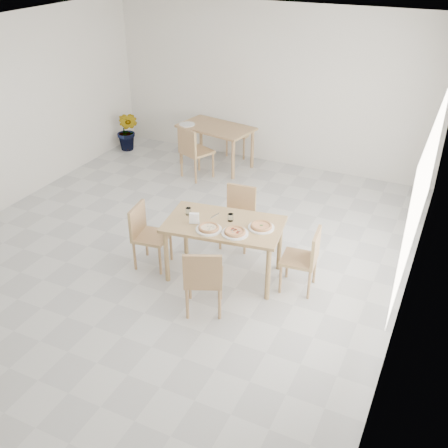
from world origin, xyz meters
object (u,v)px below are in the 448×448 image
at_px(chair_east, 306,256).
at_px(main_table, 224,229).
at_px(chair_south, 203,277).
at_px(potted_plant, 128,131).
at_px(chair_back_n, 241,129).
at_px(tumbler_a, 231,217).
at_px(chair_back_s, 193,149).
at_px(pizza_margherita, 261,226).
at_px(second_table, 216,132).
at_px(plate_margherita, 261,227).
at_px(napkin_holder, 194,219).
at_px(chair_north, 239,212).
at_px(tumbler_b, 188,211).
at_px(chair_west, 146,232).
at_px(pizza_mushroom, 209,228).
at_px(plate_empty, 187,124).
at_px(pizza_pepperoni, 235,231).
at_px(plate_mushroom, 209,229).
at_px(plate_pepperoni, 235,233).

bearing_deg(chair_east, main_table, -87.83).
height_order(main_table, chair_south, chair_south).
bearing_deg(chair_east, potted_plant, -128.44).
bearing_deg(chair_back_n, tumbler_a, -66.12).
bearing_deg(chair_back_s, potted_plant, 3.86).
height_order(chair_south, potted_plant, chair_south).
xyz_separation_m(pizza_margherita, second_table, (-2.08, 3.01, -0.13)).
distance_m(plate_margherita, napkin_holder, 0.81).
height_order(chair_north, potted_plant, chair_north).
bearing_deg(tumbler_b, chair_back_s, 117.47).
bearing_deg(chair_west, main_table, -86.40).
distance_m(tumbler_a, chair_back_s, 2.95).
distance_m(pizza_mushroom, tumbler_b, 0.46).
relative_size(pizza_margherita, plate_empty, 0.91).
relative_size(plate_empty, potted_plant, 0.37).
xyz_separation_m(chair_south, tumbler_a, (-0.08, 0.87, 0.30)).
distance_m(chair_north, plate_empty, 2.93).
relative_size(plate_margherita, chair_back_s, 0.34).
relative_size(chair_east, chair_back_s, 0.88).
distance_m(main_table, pizza_pepperoni, 0.31).
distance_m(chair_north, plate_mushroom, 1.06).
xyz_separation_m(chair_north, tumbler_a, (0.20, -0.71, 0.31)).
xyz_separation_m(plate_mushroom, pizza_mushroom, (0.00, 0.00, 0.02)).
bearing_deg(plate_empty, plate_pepperoni, -52.78).
height_order(chair_south, chair_west, chair_south).
height_order(main_table, chair_back_s, chair_back_s).
distance_m(main_table, napkin_holder, 0.39).
bearing_deg(chair_east, chair_back_n, -152.21).
bearing_deg(tumbler_b, napkin_holder, -44.73).
bearing_deg(potted_plant, chair_back_s, -19.03).
height_order(chair_back_s, potted_plant, chair_back_s).
bearing_deg(main_table, pizza_margherita, 1.55).
relative_size(chair_east, pizza_mushroom, 2.66).
relative_size(chair_north, chair_back_s, 0.89).
distance_m(pizza_mushroom, second_table, 3.66).
height_order(chair_north, chair_east, chair_north).
bearing_deg(chair_back_s, pizza_mushroom, 144.89).
xyz_separation_m(chair_south, chair_east, (0.88, 0.93, -0.02)).
bearing_deg(pizza_pepperoni, chair_west, -178.82).
bearing_deg(pizza_mushroom, chair_west, 178.38).
distance_m(napkin_holder, second_table, 3.51).
distance_m(tumbler_b, chair_back_n, 3.96).
xyz_separation_m(chair_west, plate_mushroom, (0.91, -0.03, 0.28)).
xyz_separation_m(plate_mushroom, chair_back_s, (-1.65, 2.64, -0.22)).
bearing_deg(napkin_holder, pizza_margherita, -5.26).
bearing_deg(plate_empty, tumbler_a, -52.51).
relative_size(pizza_mushroom, potted_plant, 0.39).
xyz_separation_m(pizza_margherita, tumbler_a, (-0.40, 0.01, 0.01)).
bearing_deg(plate_pepperoni, pizza_margherita, 48.55).
bearing_deg(second_table, tumbler_b, -59.64).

